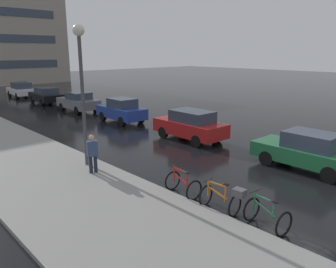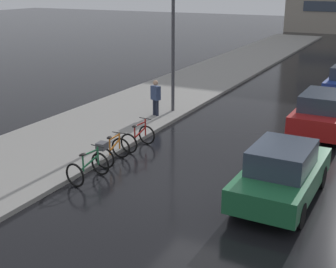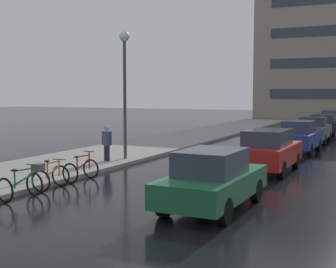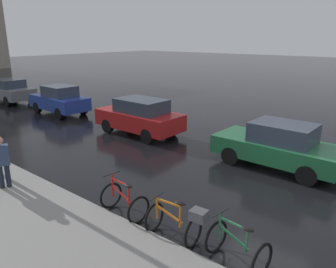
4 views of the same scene
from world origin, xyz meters
name	(u,v)px [view 1 (image 1 of 4)]	position (x,y,z in m)	size (l,w,h in m)	color
ground_plane	(293,187)	(0.00, 0.00, 0.00)	(140.00, 140.00, 0.00)	black
sidewalk_kerb	(18,158)	(-6.00, 10.00, 0.07)	(4.80, 60.00, 0.14)	gray
bicycle_nearest	(267,215)	(-3.21, -0.81, 0.39)	(0.84, 1.20, 0.96)	black
bicycle_second	(224,198)	(-3.32, 0.54, 0.49)	(0.77, 1.39, 0.96)	black
bicycle_third	(183,184)	(-3.32, 2.25, 0.39)	(0.78, 1.19, 0.99)	black
car_green	(307,151)	(2.14, 0.50, 0.78)	(1.84, 4.22, 1.58)	#1E6038
car_red	(190,125)	(2.07, 6.91, 0.83)	(1.86, 4.14, 1.64)	#AD1919
car_blue	(121,110)	(2.13, 13.34, 0.81)	(1.83, 3.90, 1.63)	navy
car_grey	(78,102)	(1.99, 19.05, 0.78)	(1.83, 4.04, 1.56)	slate
car_black	(46,95)	(1.91, 24.92, 0.75)	(2.16, 4.34, 1.47)	black
car_white	(21,90)	(1.86, 31.04, 0.79)	(2.05, 4.33, 1.55)	silver
pedestrian	(93,153)	(-4.59, 5.85, 0.93)	(0.46, 0.37, 1.66)	#1E2333
streetlamp	(81,70)	(-4.28, 6.87, 4.00)	(0.45, 0.45, 5.72)	#424247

